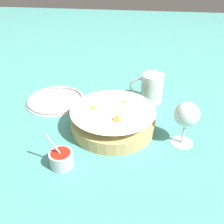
# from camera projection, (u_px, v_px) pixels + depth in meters

# --- Properties ---
(ground_plane) EXTENTS (4.00, 4.00, 0.00)m
(ground_plane) POSITION_uv_depth(u_px,v_px,m) (112.00, 133.00, 0.78)
(ground_plane) COLOR teal
(food_basket) EXTENTS (0.26, 0.26, 0.09)m
(food_basket) POSITION_uv_depth(u_px,v_px,m) (112.00, 120.00, 0.78)
(food_basket) COLOR tan
(food_basket) RESTS_ON ground_plane
(sauce_cup) EXTENTS (0.07, 0.06, 0.10)m
(sauce_cup) POSITION_uv_depth(u_px,v_px,m) (61.00, 158.00, 0.65)
(sauce_cup) COLOR #B7B7BC
(sauce_cup) RESTS_ON ground_plane
(wine_glass) EXTENTS (0.07, 0.07, 0.14)m
(wine_glass) POSITION_uv_depth(u_px,v_px,m) (187.00, 116.00, 0.69)
(wine_glass) COLOR silver
(wine_glass) RESTS_ON ground_plane
(beer_mug) EXTENTS (0.12, 0.08, 0.11)m
(beer_mug) POSITION_uv_depth(u_px,v_px,m) (151.00, 89.00, 0.92)
(beer_mug) COLOR silver
(beer_mug) RESTS_ON ground_plane
(side_plate) EXTENTS (0.22, 0.22, 0.01)m
(side_plate) POSITION_uv_depth(u_px,v_px,m) (56.00, 100.00, 0.94)
(side_plate) COLOR white
(side_plate) RESTS_ON ground_plane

